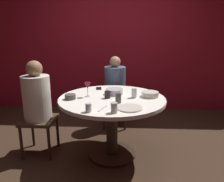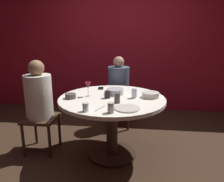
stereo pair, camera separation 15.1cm
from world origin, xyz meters
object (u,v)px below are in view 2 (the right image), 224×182
Objects in this scene: dining_table at (112,111)px; cell_phone at (101,88)px; bowl_salad_center at (151,95)px; cup_near_candle at (117,98)px; seated_diner_left at (39,97)px; cup_by_right_diner at (134,93)px; seated_diner_back at (118,84)px; cup_center_front at (111,108)px; candle_holder at (107,95)px; dinner_plate at (127,108)px; wine_glass at (88,86)px; bowl_small_white at (71,96)px; bowl_serving_large at (115,92)px; cup_by_left_diner at (86,107)px.

dining_table is 9.02× the size of cell_phone.
bowl_salad_center is 0.46m from cup_near_candle.
seated_diner_left is 1.18m from cup_by_right_diner.
cell_phone is 1.24× the size of cup_by_right_diner.
cup_center_front is at bearing 1.89° from seated_diner_back.
candle_holder reaches higher than dinner_plate.
wine_glass is at bearing 175.19° from dining_table.
candle_holder is at bearing -170.42° from bowl_salad_center.
seated_diner_back is at bearing 64.58° from bowl_small_white.
cell_phone is 1.39× the size of cup_center_front.
cup_by_right_diner reaches higher than bowl_serving_large.
bowl_small_white is 1.12× the size of cup_by_right_diner.
seated_diner_back is at bearing 91.89° from cup_center_front.
wine_glass is at bearing -18.14° from seated_diner_back.
seated_diner_left is at bearing -177.72° from wine_glass.
bowl_small_white is (-0.50, -0.23, -0.01)m from bowl_serving_large.
seated_diner_left reaches higher than dining_table.
cup_near_candle is at bearing -130.52° from cup_by_right_diner.
bowl_small_white is (-0.48, -1.01, 0.07)m from seated_diner_back.
bowl_salad_center is (0.46, -0.86, 0.07)m from seated_diner_back.
seated_diner_left reaches higher than cup_by_left_diner.
dinner_plate is at bearing -39.69° from wine_glass.
dining_table is 0.34m from cup_by_right_diner.
cup_center_front is at bearing -87.69° from bowl_serving_large.
wine_glass is at bearing 178.66° from cup_by_right_diner.
wine_glass is 0.76m from bowl_salad_center.
cup_by_right_diner is (0.26, -0.91, 0.10)m from seated_diner_back.
cup_center_front is (-0.15, -0.13, 0.04)m from dinner_plate.
cup_center_front is (0.05, -1.43, 0.09)m from seated_diner_back.
cell_phone is 0.58m from bowl_small_white.
seated_diner_left is 8.51× the size of cell_phone.
seated_diner_back is at bearing -120.22° from cell_phone.
bowl_salad_center is at bearing 60.02° from dinner_plate.
cup_by_right_diner reaches higher than cell_phone.
cup_by_left_diner reaches higher than cell_phone.
candle_holder is 1.21× the size of cup_by_left_diner.
wine_glass is 1.39× the size of bowl_small_white.
wine_glass reaches higher than cup_by_left_diner.
bowl_small_white is 0.68m from cup_center_front.
candle_holder reaches higher than dining_table.
cup_near_candle reaches higher than bowl_small_white.
wine_glass reaches higher than bowl_serving_large.
seated_diner_back reaches higher than cup_by_left_diner.
candle_holder is 0.43m from bowl_small_white.
seated_diner_left is 0.82m from cell_phone.
cup_by_left_diner is 0.25m from cup_center_front.
candle_holder is at bearing 101.08° from cell_phone.
dinner_plate is 0.56m from bowl_serving_large.
seated_diner_left is 0.64m from wine_glass.
bowl_serving_large is 2.14× the size of cup_center_front.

